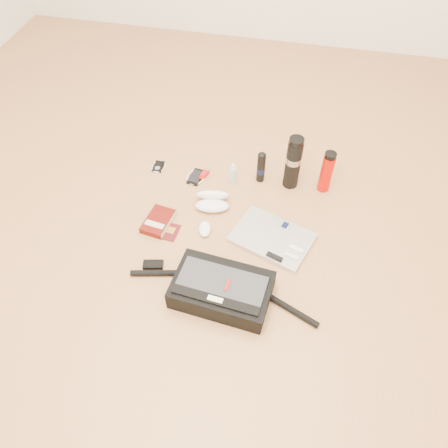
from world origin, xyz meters
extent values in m
plane|color=#B27B4A|center=(0.00, 0.00, 0.00)|extent=(4.00, 4.00, 0.00)
cube|color=black|center=(0.06, -0.24, 0.05)|extent=(0.43, 0.29, 0.10)
cube|color=#2D2E34|center=(0.06, -0.25, 0.10)|extent=(0.38, 0.21, 0.01)
cube|color=black|center=(0.05, -0.33, 0.11)|extent=(0.36, 0.07, 0.01)
cube|color=#F4E7C0|center=(0.05, -0.33, 0.11)|extent=(0.06, 0.03, 0.01)
cube|color=#B81206|center=(0.08, -0.26, 0.11)|extent=(0.02, 0.05, 0.02)
cylinder|color=black|center=(-0.24, -0.20, 0.01)|extent=(0.25, 0.08, 0.03)
cylinder|color=black|center=(0.36, -0.25, 0.01)|extent=(0.24, 0.12, 0.03)
cube|color=black|center=(-0.28, -0.16, 0.01)|extent=(0.10, 0.06, 0.02)
cube|color=silver|center=(0.22, 0.11, 0.01)|extent=(0.42, 0.35, 0.02)
cube|color=black|center=(0.27, 0.19, 0.03)|extent=(0.04, 0.04, 0.00)
cube|color=silver|center=(0.34, 0.05, 0.03)|extent=(0.07, 0.04, 0.01)
cube|color=silver|center=(0.33, 0.01, 0.03)|extent=(0.06, 0.04, 0.01)
cube|color=black|center=(0.25, -0.01, 0.03)|extent=(0.08, 0.05, 0.01)
cube|color=#4E0D07|center=(-0.33, 0.09, 0.02)|extent=(0.14, 0.19, 0.03)
cube|color=beige|center=(-0.28, 0.08, 0.02)|extent=(0.03, 0.17, 0.03)
cube|color=beige|center=(-0.34, 0.05, 0.03)|extent=(0.10, 0.04, 0.00)
cube|color=#4D0F13|center=(-0.26, 0.05, 0.00)|extent=(0.08, 0.11, 0.00)
cube|color=gold|center=(-0.26, 0.05, 0.00)|extent=(0.04, 0.04, 0.00)
ellipsoid|color=white|center=(-0.10, 0.09, 0.02)|extent=(0.08, 0.11, 0.03)
ellipsoid|color=white|center=(-0.10, 0.23, 0.02)|extent=(0.18, 0.11, 0.05)
ellipsoid|color=white|center=(-0.11, 0.29, 0.04)|extent=(0.18, 0.12, 0.10)
ellipsoid|color=black|center=(-0.13, 0.23, 0.03)|extent=(0.05, 0.04, 0.02)
ellipsoid|color=black|center=(-0.06, 0.24, 0.03)|extent=(0.05, 0.04, 0.02)
cylinder|color=black|center=(-0.10, 0.23, 0.03)|extent=(0.03, 0.01, 0.01)
cube|color=black|center=(-0.46, 0.47, 0.00)|extent=(0.05, 0.09, 0.01)
cylinder|color=#969698|center=(-0.46, 0.45, 0.01)|extent=(0.03, 0.03, 0.00)
torus|color=silver|center=(-0.46, 0.47, 0.01)|extent=(0.08, 0.08, 0.01)
cube|color=black|center=(-0.23, 0.43, 0.01)|extent=(0.08, 0.13, 0.01)
cube|color=black|center=(-0.23, 0.43, 0.01)|extent=(0.07, 0.10, 0.00)
torus|color=white|center=(-0.23, 0.43, 0.01)|extent=(0.11, 0.11, 0.01)
cube|color=#B41016|center=(-0.19, 0.46, 0.01)|extent=(0.04, 0.06, 0.02)
cube|color=#B11206|center=(-0.20, 0.42, 0.01)|extent=(0.02, 0.02, 0.02)
cylinder|color=#ADADB0|center=(-0.18, 0.49, 0.01)|extent=(0.03, 0.03, 0.02)
cylinder|color=#A4CADC|center=(-0.04, 0.44, 0.05)|extent=(0.04, 0.04, 0.10)
cylinder|color=silver|center=(-0.04, 0.44, 0.11)|extent=(0.03, 0.03, 0.02)
cylinder|color=silver|center=(-0.04, 0.44, 0.12)|extent=(0.02, 0.02, 0.01)
cylinder|color=black|center=(0.10, 0.49, 0.09)|extent=(0.05, 0.05, 0.17)
cylinder|color=black|center=(0.10, 0.49, 0.07)|extent=(0.05, 0.05, 0.03)
ellipsoid|color=black|center=(0.10, 0.49, 0.17)|extent=(0.05, 0.05, 0.02)
cylinder|color=black|center=(0.26, 0.49, 0.14)|extent=(0.09, 0.09, 0.27)
cylinder|color=#ACABAE|center=(0.26, 0.49, 0.17)|extent=(0.09, 0.09, 0.03)
cylinder|color=black|center=(0.26, 0.49, 0.29)|extent=(0.08, 0.08, 0.03)
cylinder|color=#BF0B03|center=(0.43, 0.50, 0.11)|extent=(0.07, 0.07, 0.22)
cylinder|color=black|center=(0.43, 0.50, 0.23)|extent=(0.07, 0.07, 0.02)
camera|label=1|loc=(0.27, -1.18, 1.63)|focal=35.00mm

